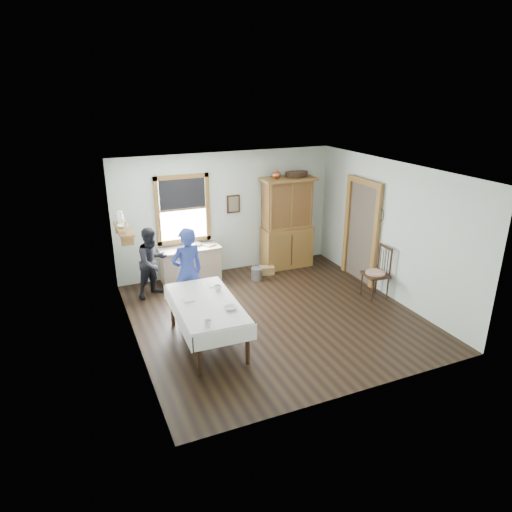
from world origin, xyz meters
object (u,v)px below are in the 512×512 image
(wicker_basket, at_px, (267,270))
(figure_dark, at_px, (153,265))
(woman_blue, at_px, (188,275))
(china_hutch, at_px, (287,223))
(spindle_chair, at_px, (376,272))
(dining_table, at_px, (207,322))
(pail, at_px, (257,274))
(work_counter, at_px, (191,264))

(wicker_basket, distance_m, figure_dark, 2.64)
(woman_blue, distance_m, figure_dark, 1.16)
(china_hutch, distance_m, figure_dark, 3.24)
(spindle_chair, height_order, woman_blue, woman_blue)
(spindle_chair, distance_m, wicker_basket, 2.48)
(dining_table, bearing_deg, figure_dark, 100.84)
(spindle_chair, bearing_deg, pail, 141.16)
(china_hutch, height_order, figure_dark, china_hutch)
(dining_table, bearing_deg, china_hutch, 42.92)
(china_hutch, bearing_deg, dining_table, -135.76)
(work_counter, relative_size, spindle_chair, 1.23)
(spindle_chair, xyz_separation_m, pail, (-1.83, 1.74, -0.40))
(china_hutch, bearing_deg, spindle_chair, -67.53)
(spindle_chair, xyz_separation_m, woman_blue, (-3.62, 0.77, 0.24))
(work_counter, bearing_deg, wicker_basket, -11.38)
(wicker_basket, bearing_deg, woman_blue, -151.55)
(figure_dark, bearing_deg, spindle_chair, -51.94)
(china_hutch, xyz_separation_m, pail, (-0.97, -0.48, -0.92))
(dining_table, xyz_separation_m, spindle_chair, (3.63, 0.36, 0.15))
(work_counter, relative_size, figure_dark, 0.99)
(dining_table, distance_m, wicker_basket, 3.16)
(wicker_basket, xyz_separation_m, woman_blue, (-2.14, -1.16, 0.69))
(pail, relative_size, woman_blue, 0.17)
(work_counter, height_order, figure_dark, figure_dark)
(pail, distance_m, figure_dark, 2.29)
(dining_table, xyz_separation_m, figure_dark, (-0.42, 2.20, 0.28))
(work_counter, bearing_deg, spindle_chair, -35.63)
(pail, distance_m, wicker_basket, 0.40)
(work_counter, relative_size, china_hutch, 0.62)
(pail, height_order, figure_dark, figure_dark)
(pail, height_order, woman_blue, woman_blue)
(china_hutch, relative_size, wicker_basket, 6.99)
(dining_table, bearing_deg, woman_blue, 89.52)
(work_counter, xyz_separation_m, woman_blue, (-0.46, -1.50, 0.40))
(work_counter, distance_m, pail, 1.46)
(spindle_chair, bearing_deg, work_counter, 148.94)
(pail, xyz_separation_m, woman_blue, (-1.79, -0.96, 0.64))
(china_hutch, relative_size, pail, 7.90)
(work_counter, relative_size, pail, 4.92)
(dining_table, distance_m, pail, 2.78)
(dining_table, bearing_deg, pail, 49.32)
(woman_blue, relative_size, figure_dark, 1.17)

